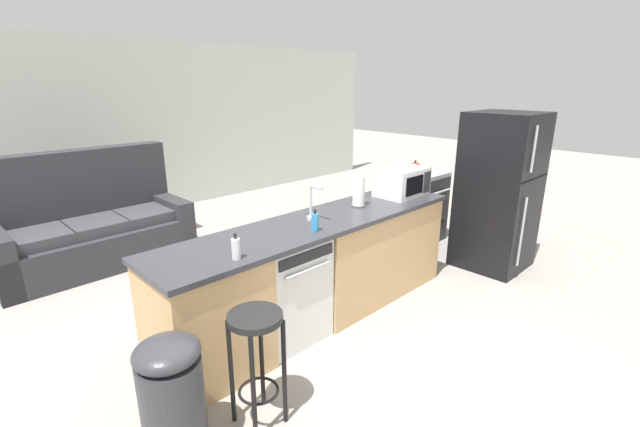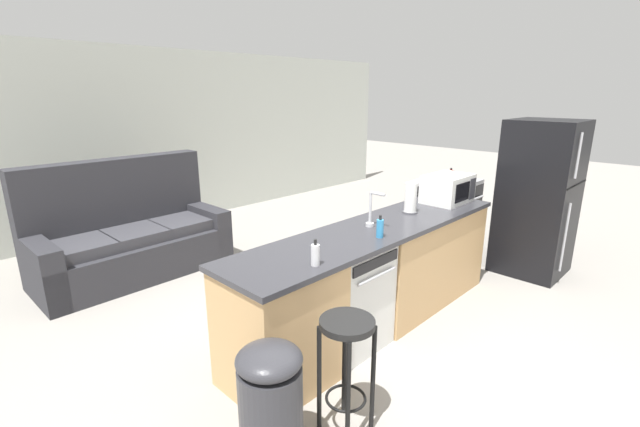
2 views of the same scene
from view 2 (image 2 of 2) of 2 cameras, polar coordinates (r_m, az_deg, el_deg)
The scene contains 15 objects.
ground_plane at distance 3.85m, azimuth 5.76°, elevation -15.15°, with size 24.00×24.00×0.00m, color gray.
wall_back at distance 6.90m, azimuth -20.85°, elevation 9.22°, with size 10.00×0.06×2.60m.
kitchen_counter at distance 3.82m, azimuth 8.20°, elevation -8.34°, with size 2.94×0.66×0.90m.
dishwasher at distance 3.47m, azimuth 3.33°, elevation -10.78°, with size 0.58×0.61×0.84m.
stove_range at distance 5.79m, azimuth 16.27°, elevation -0.06°, with size 0.76×0.68×0.90m.
refrigerator at distance 5.29m, azimuth 27.07°, elevation 1.82°, with size 0.72×0.73×1.70m.
microwave at distance 4.51m, azimuth 16.67°, elevation 3.21°, with size 0.50×0.37×0.28m.
sink_faucet at distance 3.54m, azimuth 6.91°, elevation 0.27°, with size 0.07×0.18×0.30m.
paper_towel_roll at distance 4.02m, azimuth 11.99°, elevation 2.01°, with size 0.14×0.14×0.28m.
soap_bottle at distance 3.31m, azimuth 8.00°, elevation -1.95°, with size 0.06×0.06×0.18m.
dish_soap_bottle at distance 2.75m, azimuth -0.62°, elevation -5.51°, with size 0.06×0.06×0.18m.
kettle at distance 5.47m, azimuth 17.02°, elevation 4.73°, with size 0.21×0.17×0.19m.
bar_stool at distance 2.59m, azimuth 3.57°, elevation -17.94°, with size 0.32×0.32×0.74m.
trash_bin at distance 2.48m, azimuth -6.57°, elevation -24.35°, with size 0.35×0.35×0.74m.
couch at distance 5.27m, azimuth -24.13°, elevation -3.06°, with size 2.01×0.93×1.27m.
Camera 2 is at (-2.61, -2.02, 1.98)m, focal length 24.00 mm.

